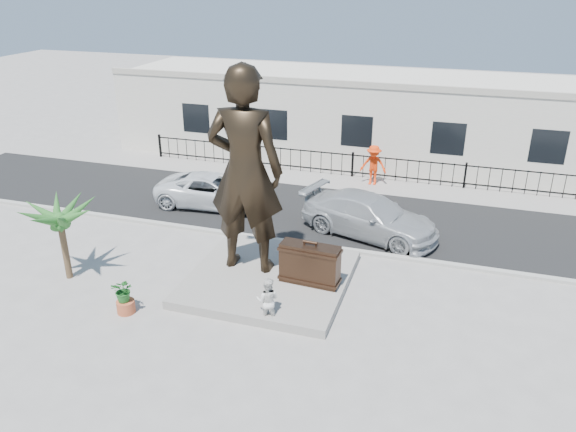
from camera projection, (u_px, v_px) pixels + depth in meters
name	position (u px, v px, depth m)	size (l,w,h in m)	color
ground	(269.00, 308.00, 17.55)	(100.00, 100.00, 0.00)	#9E9991
street	(330.00, 212.00, 24.53)	(40.00, 7.00, 0.01)	black
curb	(308.00, 245.00, 21.46)	(40.00, 0.25, 0.12)	#A5A399
far_sidewalk	(349.00, 182.00, 28.02)	(40.00, 2.50, 0.02)	#9E9991
plinth	(269.00, 278.00, 18.94)	(5.20, 5.20, 0.30)	gray
fence	(352.00, 165.00, 28.49)	(22.00, 0.10, 1.20)	black
building	(369.00, 116.00, 31.51)	(28.00, 7.00, 4.40)	silver
statue	(245.00, 171.00, 18.06)	(2.52, 1.65, 6.91)	black
suitcase	(310.00, 264.00, 18.12)	(1.93, 0.61, 1.36)	#322015
tourist	(268.00, 300.00, 16.58)	(0.71, 0.55, 1.46)	silver
car_white	(214.00, 190.00, 24.93)	(2.35, 5.09, 1.42)	silver
car_silver	(370.00, 216.00, 22.09)	(2.25, 5.54, 1.61)	#A7AAAC
worker	(373.00, 165.00, 27.27)	(1.27, 0.73, 1.97)	#FF3A0D
palm_tree	(70.00, 277.00, 19.30)	(1.80, 1.80, 3.20)	#255D21
planter	(126.00, 307.00, 17.24)	(0.56, 0.56, 0.40)	#B4512F
shrub	(124.00, 290.00, 17.01)	(0.68, 0.59, 0.76)	#206322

